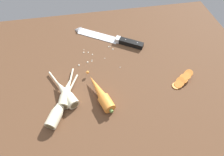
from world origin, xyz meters
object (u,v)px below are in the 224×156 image
at_px(parsnip_front, 65,93).
at_px(parsnip_mid_right, 67,93).
at_px(chefs_knife, 106,37).
at_px(whole_carrot, 101,93).
at_px(parsnip_mid_left, 60,107).
at_px(carrot_slice_stack, 183,79).

distance_m(parsnip_front, parsnip_mid_right, 0.00).
xyz_separation_m(chefs_knife, parsnip_mid_right, (-0.19, -0.29, 0.01)).
bearing_deg(parsnip_front, chefs_knife, 56.28).
relative_size(whole_carrot, parsnip_mid_left, 0.90).
bearing_deg(parsnip_front, whole_carrot, -11.08).
xyz_separation_m(parsnip_mid_left, parsnip_mid_right, (0.02, 0.06, 0.00)).
height_order(parsnip_front, parsnip_mid_right, same).
xyz_separation_m(whole_carrot, parsnip_mid_left, (-0.14, -0.03, -0.00)).
bearing_deg(parsnip_front, parsnip_mid_right, 16.38).
xyz_separation_m(whole_carrot, parsnip_mid_right, (-0.12, 0.03, -0.00)).
height_order(whole_carrot, carrot_slice_stack, whole_carrot).
bearing_deg(whole_carrot, parsnip_mid_right, 167.91).
bearing_deg(parsnip_front, carrot_slice_stack, -1.49).
bearing_deg(carrot_slice_stack, chefs_knife, 129.60).
xyz_separation_m(chefs_knife, whole_carrot, (-0.07, -0.31, 0.01)).
bearing_deg(whole_carrot, parsnip_front, 168.92).
height_order(chefs_knife, parsnip_mid_right, parsnip_mid_right).
relative_size(parsnip_front, parsnip_mid_left, 0.86).
relative_size(whole_carrot, parsnip_mid_right, 1.09).
bearing_deg(carrot_slice_stack, parsnip_mid_right, 178.32).
bearing_deg(whole_carrot, carrot_slice_stack, 2.29).
height_order(chefs_knife, parsnip_front, parsnip_front).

